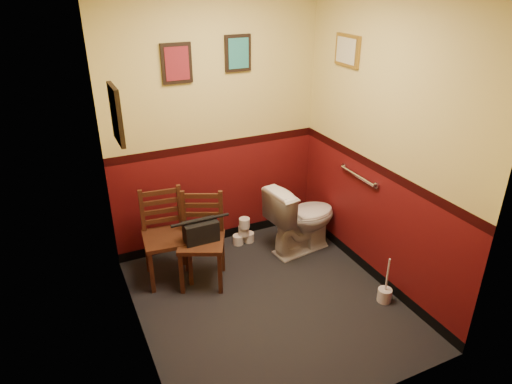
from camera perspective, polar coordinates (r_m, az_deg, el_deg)
floor at (r=4.23m, az=1.49°, el=-13.65°), size 2.20×2.40×0.00m
wall_back at (r=4.57m, az=-5.14°, el=8.65°), size 2.20×0.00×2.70m
wall_front at (r=2.63m, az=13.64°, el=-5.53°), size 2.20×0.00×2.70m
wall_left at (r=3.23m, az=-15.97°, el=0.24°), size 0.00×2.40×2.70m
wall_right at (r=4.12m, az=15.59°, el=5.86°), size 0.00×2.40×2.70m
grab_bar at (r=4.42m, az=12.64°, el=1.98°), size 0.05×0.56×0.06m
framed_print_back_a at (r=4.31m, az=-9.88°, el=15.55°), size 0.28×0.04×0.36m
framed_print_back_b at (r=4.50m, az=-2.27°, el=16.95°), size 0.26×0.04×0.34m
framed_print_left at (r=3.15m, az=-17.05°, el=9.25°), size 0.04×0.30×0.38m
framed_print_right at (r=4.40m, az=11.34°, el=16.96°), size 0.04×0.34×0.28m
toilet at (r=4.79m, az=5.77°, el=-3.27°), size 0.81×0.52×0.75m
toilet_brush at (r=4.36m, az=15.78°, el=-12.19°), size 0.13×0.13×0.45m
chair_left at (r=4.40m, az=-11.25°, el=-5.43°), size 0.46×0.46×0.89m
chair_right at (r=4.30m, az=-6.76°, el=-5.96°), size 0.54×0.54×0.88m
handbag at (r=4.20m, az=-6.90°, el=-4.88°), size 0.31×0.16×0.23m
tp_stack at (r=4.98m, az=-1.54°, el=-5.10°), size 0.24×0.15×0.32m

